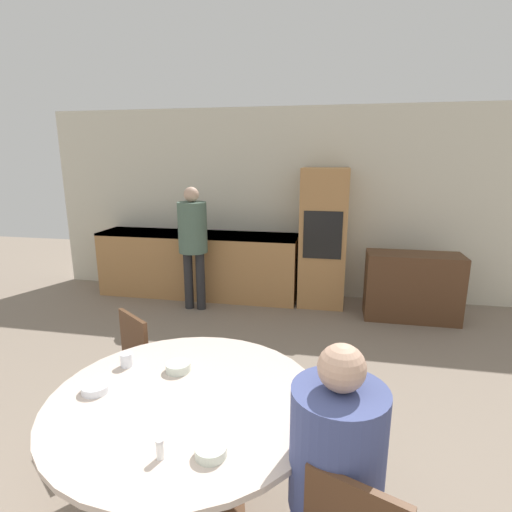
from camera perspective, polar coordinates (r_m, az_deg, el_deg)
wall_back at (r=5.64m, az=4.68°, el=7.37°), size 6.98×0.05×2.60m
kitchen_counter at (r=5.74m, az=-8.27°, el=-1.07°), size 2.81×0.60×0.91m
oven_unit at (r=5.34m, az=9.55°, el=2.58°), size 0.60×0.59×1.81m
sideboard at (r=5.22m, az=21.41°, el=-4.09°), size 1.11×0.45×0.82m
dining_table at (r=2.30m, az=-9.81°, el=-23.44°), size 1.39×1.39×0.75m
chair_far_left at (r=3.09m, az=-18.51°, el=-14.86°), size 0.56×0.56×0.86m
person_seated at (r=1.83m, az=11.38°, el=-27.95°), size 0.38×0.46×1.26m
person_standing at (r=5.11m, az=-9.01°, el=2.89°), size 0.36×0.36×1.59m
cup at (r=2.51m, az=-18.02°, el=-13.91°), size 0.07×0.07×0.08m
bowl_near at (r=2.34m, az=-21.93°, el=-17.10°), size 0.14×0.14×0.04m
bowl_centre at (r=2.40m, az=-11.06°, el=-15.29°), size 0.14×0.14×0.05m
bowl_far at (r=1.82m, az=-6.46°, el=-25.96°), size 0.13×0.13×0.04m
salt_shaker at (r=1.82m, az=-13.56°, el=-25.23°), size 0.03×0.03×0.09m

